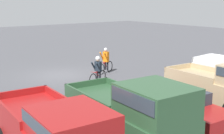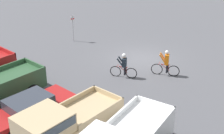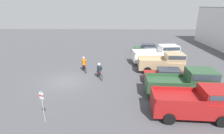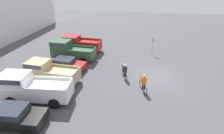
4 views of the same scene
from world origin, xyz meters
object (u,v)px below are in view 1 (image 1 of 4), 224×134
at_px(sedan_2, 178,105).
at_px(cyclist_0, 98,69).
at_px(cyclist_1, 106,61).
at_px(pickup_truck_2, 134,112).
at_px(pickup_truck_3, 53,132).

height_order(sedan_2, cyclist_0, cyclist_0).
relative_size(sedan_2, cyclist_0, 2.87).
relative_size(cyclist_0, cyclist_1, 0.95).
xyz_separation_m(sedan_2, cyclist_0, (-0.81, -6.78, 0.17)).
bearing_deg(pickup_truck_2, pickup_truck_3, -6.66).
relative_size(sedan_2, cyclist_1, 2.74).
distance_m(pickup_truck_2, pickup_truck_3, 2.81).
height_order(pickup_truck_2, cyclist_1, pickup_truck_2).
relative_size(pickup_truck_2, pickup_truck_3, 1.03).
bearing_deg(cyclist_0, pickup_truck_2, 63.49).
xyz_separation_m(pickup_truck_3, cyclist_0, (-6.43, -6.97, -0.25)).
distance_m(pickup_truck_2, cyclist_1, 10.76).
xyz_separation_m(pickup_truck_2, cyclist_0, (-3.64, -7.30, -0.34)).
bearing_deg(pickup_truck_2, cyclist_0, -116.51).
bearing_deg(pickup_truck_3, sedan_2, -178.02).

